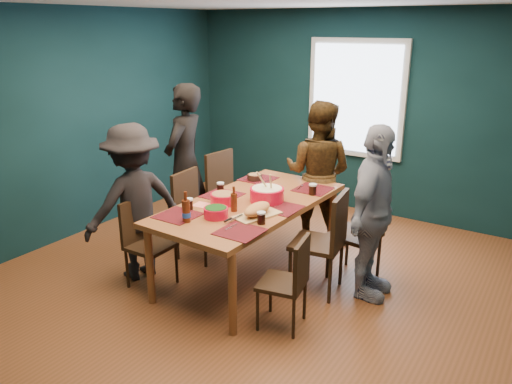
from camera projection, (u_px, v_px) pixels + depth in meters
room at (270, 143)px, 4.95m from camera, size 5.01×5.01×2.71m
dining_table at (250, 209)px, 5.01m from camera, size 1.13×2.15×0.81m
chair_left_far at (226, 187)px, 6.11m from camera, size 0.51×0.51×1.02m
chair_left_mid at (193, 208)px, 5.50m from camera, size 0.46×0.46×0.97m
chair_left_near at (144, 236)px, 4.90m from camera, size 0.40×0.40×0.88m
chair_right_far at (364, 228)px, 4.95m from camera, size 0.50×0.50×0.97m
chair_right_mid at (327, 236)px, 4.71m from camera, size 0.52×0.52×1.02m
chair_right_near at (291, 277)px, 4.18m from camera, size 0.44×0.44×0.83m
person_far_left at (185, 163)px, 5.92m from camera, size 0.59×0.76×1.86m
person_back at (318, 173)px, 5.82m from camera, size 0.90×0.74×1.69m
person_right at (373, 214)px, 4.59m from camera, size 0.46×1.00×1.67m
person_near_left at (134, 203)px, 4.99m from camera, size 0.88×1.16×1.59m
bowl_salad at (223, 198)px, 4.91m from camera, size 0.26×0.26×0.11m
bowl_dumpling at (267, 194)px, 4.97m from camera, size 0.34×0.34×0.32m
bowl_herbs at (216, 212)px, 4.56m from camera, size 0.23×0.23×0.10m
cutting_board at (257, 211)px, 4.59m from camera, size 0.35×0.58×0.12m
small_bowl at (255, 177)px, 5.66m from camera, size 0.17×0.17×0.07m
beer_bottle_a at (186, 211)px, 4.44m from camera, size 0.08×0.08×0.29m
beer_bottle_b at (234, 202)px, 4.71m from camera, size 0.06×0.06×0.24m
cola_glass_a at (189, 204)px, 4.75m from camera, size 0.08×0.08×0.11m
cola_glass_b at (261, 217)px, 4.42m from camera, size 0.08×0.08×0.11m
cola_glass_c at (313, 189)px, 5.17m from camera, size 0.08×0.08×0.12m
cola_glass_d at (221, 187)px, 5.24m from camera, size 0.08×0.08×0.11m
napkin_a at (285, 207)px, 4.83m from camera, size 0.19×0.19×0.00m
napkin_b at (201, 205)px, 4.89m from camera, size 0.16×0.16×0.00m
napkin_c at (239, 229)px, 4.31m from camera, size 0.18×0.18×0.00m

